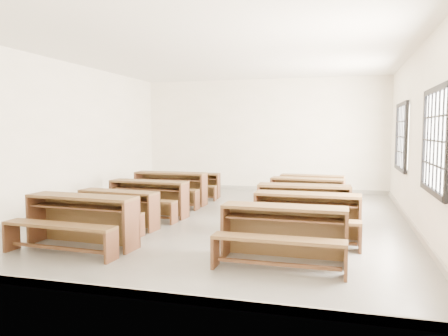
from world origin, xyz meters
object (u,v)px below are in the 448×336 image
(desk_set_6, at_px, (307,213))
(desk_set_5, at_px, (283,230))
(desk_set_0, at_px, (80,217))
(desk_set_7, at_px, (304,202))
(desk_set_2, at_px, (148,196))
(desk_set_3, at_px, (170,186))
(desk_set_4, at_px, (192,183))
(desk_set_8, at_px, (307,192))
(desk_set_1, at_px, (117,207))
(desk_set_9, at_px, (312,187))

(desk_set_6, bearing_deg, desk_set_5, -98.68)
(desk_set_0, relative_size, desk_set_7, 1.04)
(desk_set_2, bearing_deg, desk_set_3, 97.88)
(desk_set_4, xyz_separation_m, desk_set_5, (3.01, -4.90, 0.06))
(desk_set_0, bearing_deg, desk_set_8, 55.39)
(desk_set_5, bearing_deg, desk_set_2, 143.44)
(desk_set_2, distance_m, desk_set_8, 3.39)
(desk_set_3, relative_size, desk_set_5, 1.02)
(desk_set_3, bearing_deg, desk_set_4, 83.43)
(desk_set_1, distance_m, desk_set_5, 3.33)
(desk_set_1, xyz_separation_m, desk_set_9, (3.14, 3.65, 0.00))
(desk_set_0, xyz_separation_m, desk_set_3, (-0.14, 3.81, -0.01))
(desk_set_4, distance_m, desk_set_7, 4.04)
(desk_set_2, bearing_deg, desk_set_4, 92.80)
(desk_set_1, bearing_deg, desk_set_7, 25.05)
(desk_set_4, height_order, desk_set_5, desk_set_5)
(desk_set_2, relative_size, desk_set_3, 0.98)
(desk_set_7, bearing_deg, desk_set_9, 88.38)
(desk_set_8, relative_size, desk_set_9, 1.06)
(desk_set_2, bearing_deg, desk_set_9, 42.98)
(desk_set_3, bearing_deg, desk_set_5, -49.54)
(desk_set_8, bearing_deg, desk_set_4, 164.78)
(desk_set_6, bearing_deg, desk_set_8, 95.14)
(desk_set_0, bearing_deg, desk_set_5, 4.69)
(desk_set_1, distance_m, desk_set_9, 4.81)
(desk_set_3, distance_m, desk_set_7, 3.53)
(desk_set_3, height_order, desk_set_7, desk_set_3)
(desk_set_6, height_order, desk_set_9, desk_set_6)
(desk_set_6, bearing_deg, desk_set_7, 98.16)
(desk_set_7, bearing_deg, desk_set_8, 90.07)
(desk_set_4, xyz_separation_m, desk_set_6, (3.22, -3.66, 0.06))
(desk_set_0, distance_m, desk_set_4, 4.97)
(desk_set_4, relative_size, desk_set_7, 0.86)
(desk_set_4, relative_size, desk_set_8, 0.90)
(desk_set_1, bearing_deg, desk_set_6, 6.95)
(desk_set_3, relative_size, desk_set_6, 1.02)
(desk_set_2, distance_m, desk_set_7, 3.10)
(desk_set_5, xyz_separation_m, desk_set_6, (0.20, 1.23, 0.00))
(desk_set_0, height_order, desk_set_3, desk_set_0)
(desk_set_5, height_order, desk_set_7, desk_set_7)
(desk_set_8, bearing_deg, desk_set_7, -82.72)
(desk_set_5, xyz_separation_m, desk_set_7, (0.06, 2.28, 0.00))
(desk_set_1, xyz_separation_m, desk_set_3, (-0.04, 2.55, 0.05))
(desk_set_5, bearing_deg, desk_set_1, 159.63)
(desk_set_2, bearing_deg, desk_set_5, -33.73)
(desk_set_4, relative_size, desk_set_6, 0.88)
(desk_set_7, relative_size, desk_set_8, 1.05)
(desk_set_3, xyz_separation_m, desk_set_8, (3.15, 0.06, -0.03))
(desk_set_0, bearing_deg, desk_set_7, 40.61)
(desk_set_7, distance_m, desk_set_8, 1.53)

